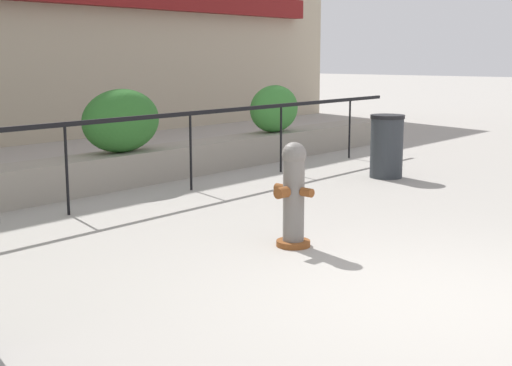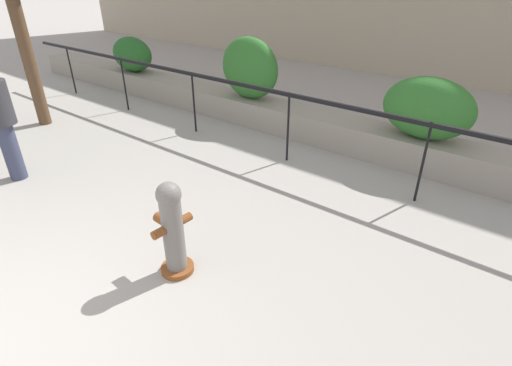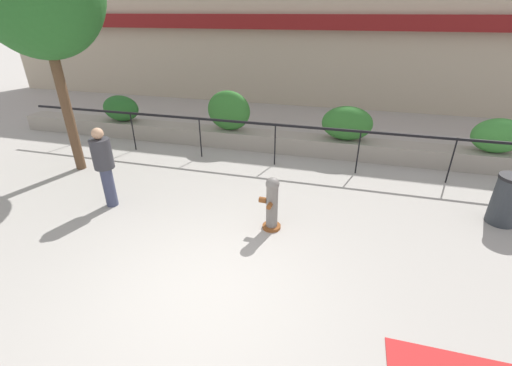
{
  "view_description": "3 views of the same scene",
  "coord_description": "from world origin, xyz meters",
  "views": [
    {
      "loc": [
        -5.14,
        -2.35,
        1.94
      ],
      "look_at": [
        1.29,
        2.97,
        0.44
      ],
      "focal_mm": 50.0,
      "sensor_mm": 36.0,
      "label": 1
    },
    {
      "loc": [
        3.29,
        -0.22,
        2.92
      ],
      "look_at": [
        0.64,
        3.22,
        0.51
      ],
      "focal_mm": 28.0,
      "sensor_mm": 36.0,
      "label": 2
    },
    {
      "loc": [
        1.74,
        -3.52,
        3.77
      ],
      "look_at": [
        0.06,
        2.71,
        0.5
      ],
      "focal_mm": 24.0,
      "sensor_mm": 36.0,
      "label": 3
    }
  ],
  "objects": [
    {
      "name": "fence_railing_segment",
      "position": [
        -0.0,
        4.9,
        1.02
      ],
      "size": [
        15.0,
        0.05,
        1.15
      ],
      "color": "black",
      "rests_on": "ground"
    },
    {
      "name": "hedge_bush_0",
      "position": [
        -5.39,
        6.0,
        0.91
      ],
      "size": [
        1.24,
        0.7,
        0.83
      ],
      "primitive_type": "ellipsoid",
      "color": "#235B23",
      "rests_on": "planter_wall_low"
    },
    {
      "name": "fire_hydrant",
      "position": [
        0.59,
        1.89,
        0.55
      ],
      "size": [
        0.44,
        0.48,
        1.08
      ],
      "color": "brown",
      "rests_on": "ground"
    },
    {
      "name": "hedge_bush_2",
      "position": [
        1.79,
        6.0,
        0.98
      ],
      "size": [
        1.38,
        0.68,
        0.95
      ],
      "primitive_type": "ellipsoid",
      "color": "#2D6B28",
      "rests_on": "planter_wall_low"
    },
    {
      "name": "hedge_bush_1",
      "position": [
        -1.66,
        6.0,
        1.09
      ],
      "size": [
        1.32,
        0.57,
        1.19
      ],
      "primitive_type": "ellipsoid",
      "color": "#2D6B28",
      "rests_on": "planter_wall_low"
    },
    {
      "name": "planter_wall_low",
      "position": [
        0.0,
        6.0,
        0.25
      ],
      "size": [
        18.0,
        0.7,
        0.5
      ],
      "primitive_type": "cube",
      "color": "gray",
      "rests_on": "ground"
    },
    {
      "name": "pedestrian",
      "position": [
        -2.92,
        1.86,
        0.99
      ],
      "size": [
        0.56,
        0.56,
        1.73
      ],
      "color": "#383D56",
      "rests_on": "ground"
    }
  ]
}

